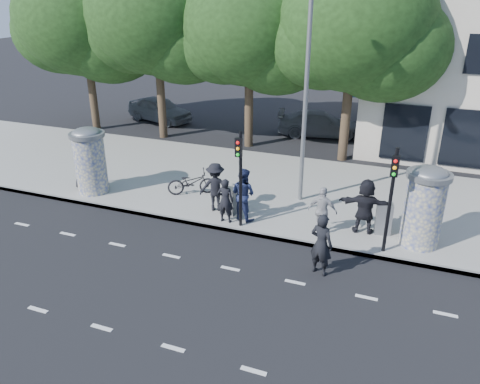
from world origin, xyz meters
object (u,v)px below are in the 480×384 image
at_px(ped_a, 82,168).
at_px(ped_d, 216,187).
at_px(street_lamp, 306,79).
at_px(ped_c, 243,194).
at_px(ped_e, 322,211).
at_px(bicycle, 192,182).
at_px(car_left, 160,109).
at_px(car_right, 320,124).
at_px(traffic_pole_near, 240,170).
at_px(cabinet_right, 384,219).
at_px(ped_b, 225,201).
at_px(ad_column_right, 424,205).
at_px(ped_f, 365,206).
at_px(cabinet_left, 229,201).
at_px(man_road, 321,244).
at_px(traffic_pole_far, 392,191).
at_px(ad_column_left, 90,159).

distance_m(ped_a, ped_d, 5.82).
distance_m(street_lamp, ped_c, 4.58).
relative_size(ped_e, bicycle, 0.87).
bearing_deg(car_left, car_right, -71.20).
height_order(traffic_pole_near, cabinet_right, traffic_pole_near).
distance_m(bicycle, cabinet_right, 7.45).
distance_m(ped_b, cabinet_right, 5.37).
bearing_deg(ad_column_right, ped_c, -176.98).
height_order(ped_b, ped_f, ped_f).
distance_m(ad_column_right, cabinet_left, 6.56).
bearing_deg(ped_a, cabinet_left, -171.51).
distance_m(ped_f, man_road, 2.89).
distance_m(traffic_pole_near, man_road, 3.77).
distance_m(ad_column_right, cabinet_right, 1.47).
height_order(ped_d, ped_f, ped_f).
bearing_deg(ped_a, traffic_pole_far, -175.04).
relative_size(traffic_pole_far, ped_a, 1.88).
xyz_separation_m(ped_d, cabinet_left, (0.60, -0.15, -0.40)).
bearing_deg(street_lamp, cabinet_left, -135.34).
distance_m(ped_a, cabinet_left, 6.43).
bearing_deg(ped_e, ped_f, -153.38).
xyz_separation_m(ad_column_right, cabinet_left, (-6.50, -0.15, -0.88)).
distance_m(traffic_pole_far, ped_d, 6.28).
bearing_deg(car_right, ped_b, 163.35).
distance_m(traffic_pole_near, cabinet_right, 5.05).
distance_m(traffic_pole_near, cabinet_left, 1.88).
height_order(ad_column_right, ped_e, ad_column_right).
xyz_separation_m(ped_a, car_left, (-2.65, 10.84, -0.30)).
height_order(ped_b, car_left, ped_b).
distance_m(street_lamp, cabinet_left, 5.08).
bearing_deg(ped_a, man_road, 175.37).
height_order(ped_f, cabinet_left, ped_f).
distance_m(traffic_pole_far, ped_a, 12.01).
bearing_deg(ped_e, cabinet_right, -157.12).
height_order(ad_column_left, ped_b, ad_column_left).
bearing_deg(ped_b, street_lamp, -128.42).
bearing_deg(ped_f, cabinet_right, -172.92).
height_order(ped_a, car_right, ped_a).
relative_size(ped_b, cabinet_right, 1.50).
xyz_separation_m(ped_e, cabinet_right, (1.93, 0.72, -0.29)).
bearing_deg(ped_e, car_left, -39.27).
xyz_separation_m(street_lamp, man_road, (1.74, -4.49, -3.83)).
bearing_deg(ped_d, ped_b, 112.86).
height_order(ped_a, man_road, ped_a).
xyz_separation_m(ad_column_left, cabinet_right, (11.25, 0.53, -0.85)).
bearing_deg(traffic_pole_far, ped_e, 166.15).
bearing_deg(ped_d, street_lamp, -164.58).
relative_size(ped_e, cabinet_left, 1.63).
height_order(ped_b, car_right, ped_b).
bearing_deg(bicycle, car_left, 5.79).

